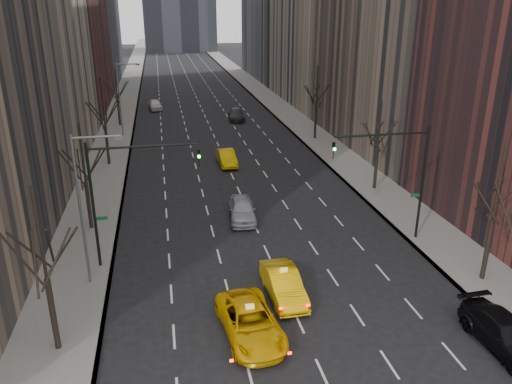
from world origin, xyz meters
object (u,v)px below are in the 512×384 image
taxi_suv (250,322)px  parked_suv_black (506,334)px  taxi_sedan (283,284)px  silver_sedan_ahead (242,209)px

taxi_suv → parked_suv_black: (11.90, -3.29, -0.00)m
taxi_sedan → parked_suv_black: (9.43, -6.41, -0.03)m
taxi_suv → silver_sedan_ahead: size_ratio=1.15×
taxi_suv → taxi_sedan: 3.98m
taxi_sedan → silver_sedan_ahead: bearing=90.7°
silver_sedan_ahead → parked_suv_black: (9.93, -17.59, -0.05)m
taxi_suv → parked_suv_black: size_ratio=1.05×
silver_sedan_ahead → parked_suv_black: size_ratio=0.91×
taxi_sedan → parked_suv_black: size_ratio=0.91×
parked_suv_black → taxi_suv: bearing=161.6°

